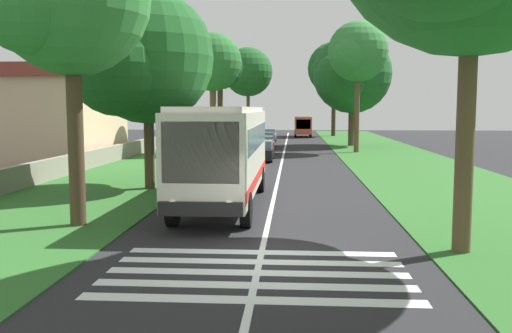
{
  "coord_description": "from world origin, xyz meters",
  "views": [
    {
      "loc": [
        -13.74,
        -0.8,
        3.7
      ],
      "look_at": [
        6.2,
        0.54,
        1.6
      ],
      "focal_mm": 39.36,
      "sensor_mm": 36.0,
      "label": 1
    }
  ],
  "objects_px": {
    "trailing_minibus_0": "(303,125)",
    "roadside_tree_left_0": "(69,2)",
    "roadside_tree_right_3": "(333,70)",
    "trailing_car_0": "(261,151)",
    "roadside_tree_left_3": "(142,61)",
    "roadside_tree_right_1": "(350,76)",
    "roadside_building": "(43,114)",
    "trailing_car_1": "(263,145)",
    "roadside_tree_left_1": "(219,68)",
    "roadside_tree_left_2": "(212,64)",
    "trailing_car_3": "(268,136)",
    "coach_bus": "(225,149)",
    "roadside_tree_left_4": "(247,73)",
    "roadside_tree_right_0": "(357,53)",
    "trailing_car_2": "(265,140)"
  },
  "relations": [
    {
      "from": "roadside_tree_left_3",
      "to": "roadside_tree_left_2",
      "type": "bearing_deg",
      "value": -0.69
    },
    {
      "from": "roadside_tree_right_1",
      "to": "roadside_building",
      "type": "distance_m",
      "value": 28.67
    },
    {
      "from": "trailing_car_1",
      "to": "roadside_tree_left_4",
      "type": "xyz_separation_m",
      "value": [
        29.84,
        3.78,
        7.61
      ]
    },
    {
      "from": "roadside_tree_left_2",
      "to": "roadside_tree_right_1",
      "type": "bearing_deg",
      "value": -48.73
    },
    {
      "from": "roadside_tree_left_3",
      "to": "roadside_building",
      "type": "distance_m",
      "value": 16.86
    },
    {
      "from": "trailing_minibus_0",
      "to": "trailing_car_3",
      "type": "bearing_deg",
      "value": 160.03
    },
    {
      "from": "trailing_car_2",
      "to": "roadside_tree_right_3",
      "type": "relative_size",
      "value": 0.35
    },
    {
      "from": "trailing_car_1",
      "to": "roadside_tree_left_3",
      "type": "bearing_deg",
      "value": 167.97
    },
    {
      "from": "trailing_car_3",
      "to": "roadside_tree_left_4",
      "type": "relative_size",
      "value": 0.37
    },
    {
      "from": "coach_bus",
      "to": "roadside_tree_left_4",
      "type": "xyz_separation_m",
      "value": [
        53.97,
        3.65,
        6.13
      ]
    },
    {
      "from": "roadside_tree_left_2",
      "to": "trailing_car_2",
      "type": "bearing_deg",
      "value": -26.43
    },
    {
      "from": "roadside_tree_right_1",
      "to": "roadside_building",
      "type": "height_order",
      "value": "roadside_tree_right_1"
    },
    {
      "from": "roadside_tree_left_4",
      "to": "roadside_tree_right_0",
      "type": "height_order",
      "value": "roadside_tree_left_4"
    },
    {
      "from": "trailing_car_3",
      "to": "trailing_minibus_0",
      "type": "xyz_separation_m",
      "value": [
        10.92,
        -3.97,
        0.88
      ]
    },
    {
      "from": "coach_bus",
      "to": "trailing_car_2",
      "type": "relative_size",
      "value": 2.6
    },
    {
      "from": "trailing_car_3",
      "to": "roadside_tree_right_1",
      "type": "distance_m",
      "value": 11.79
    },
    {
      "from": "trailing_minibus_0",
      "to": "roadside_tree_left_0",
      "type": "distance_m",
      "value": 55.79
    },
    {
      "from": "roadside_tree_left_1",
      "to": "roadside_tree_right_3",
      "type": "height_order",
      "value": "roadside_tree_right_3"
    },
    {
      "from": "trailing_car_2",
      "to": "trailing_car_3",
      "type": "height_order",
      "value": "same"
    },
    {
      "from": "trailing_car_0",
      "to": "roadside_building",
      "type": "xyz_separation_m",
      "value": [
        -1.27,
        15.03,
        2.57
      ]
    },
    {
      "from": "roadside_tree_right_3",
      "to": "trailing_car_3",
      "type": "bearing_deg",
      "value": 148.94
    },
    {
      "from": "trailing_minibus_0",
      "to": "roadside_tree_left_3",
      "type": "distance_m",
      "value": 47.87
    },
    {
      "from": "roadside_tree_left_0",
      "to": "roadside_tree_left_3",
      "type": "xyz_separation_m",
      "value": [
        7.94,
        -0.07,
        -1.12
      ]
    },
    {
      "from": "trailing_car_1",
      "to": "trailing_minibus_0",
      "type": "distance_m",
      "value": 27.1
    },
    {
      "from": "trailing_minibus_0",
      "to": "roadside_tree_left_4",
      "type": "height_order",
      "value": "roadside_tree_left_4"
    },
    {
      "from": "trailing_minibus_0",
      "to": "roadside_tree_left_1",
      "type": "height_order",
      "value": "roadside_tree_left_1"
    },
    {
      "from": "trailing_car_2",
      "to": "roadside_tree_left_1",
      "type": "relative_size",
      "value": 0.44
    },
    {
      "from": "coach_bus",
      "to": "roadside_tree_left_3",
      "type": "distance_m",
      "value": 6.79
    },
    {
      "from": "trailing_car_2",
      "to": "roadside_tree_right_0",
      "type": "xyz_separation_m",
      "value": [
        -5.51,
        -7.77,
        7.46
      ]
    },
    {
      "from": "trailing_car_3",
      "to": "roadside_tree_right_1",
      "type": "height_order",
      "value": "roadside_tree_right_1"
    },
    {
      "from": "roadside_tree_left_3",
      "to": "roadside_tree_left_4",
      "type": "xyz_separation_m",
      "value": [
        50.02,
        -0.52,
        2.51
      ]
    },
    {
      "from": "trailing_car_0",
      "to": "trailing_car_3",
      "type": "height_order",
      "value": "same"
    },
    {
      "from": "roadside_tree_right_3",
      "to": "trailing_car_0",
      "type": "bearing_deg",
      "value": 168.17
    },
    {
      "from": "roadside_tree_right_3",
      "to": "roadside_tree_left_0",
      "type": "bearing_deg",
      "value": 168.26
    },
    {
      "from": "roadside_tree_left_2",
      "to": "roadside_tree_left_1",
      "type": "bearing_deg",
      "value": 4.26
    },
    {
      "from": "coach_bus",
      "to": "roadside_tree_left_2",
      "type": "relative_size",
      "value": 1.17
    },
    {
      "from": "roadside_tree_left_4",
      "to": "trailing_car_1",
      "type": "bearing_deg",
      "value": -172.78
    },
    {
      "from": "roadside_tree_left_0",
      "to": "roadside_tree_left_2",
      "type": "xyz_separation_m",
      "value": [
        27.59,
        -0.31,
        0.26
      ]
    },
    {
      "from": "coach_bus",
      "to": "roadside_tree_right_1",
      "type": "height_order",
      "value": "roadside_tree_right_1"
    },
    {
      "from": "trailing_car_3",
      "to": "roadside_tree_left_3",
      "type": "relative_size",
      "value": 0.48
    },
    {
      "from": "roadside_tree_left_1",
      "to": "roadside_tree_left_2",
      "type": "xyz_separation_m",
      "value": [
        -9.99,
        -0.75,
        -0.38
      ]
    },
    {
      "from": "roadside_tree_left_3",
      "to": "roadside_tree_right_1",
      "type": "relative_size",
      "value": 0.83
    },
    {
      "from": "roadside_tree_right_0",
      "to": "roadside_tree_right_1",
      "type": "bearing_deg",
      "value": -1.86
    },
    {
      "from": "trailing_car_0",
      "to": "trailing_car_1",
      "type": "xyz_separation_m",
      "value": [
        6.03,
        0.16,
        0.0
      ]
    },
    {
      "from": "trailing_car_0",
      "to": "roadside_tree_right_3",
      "type": "height_order",
      "value": "roadside_tree_right_3"
    },
    {
      "from": "trailing_car_2",
      "to": "roadside_tree_left_2",
      "type": "bearing_deg",
      "value": 153.57
    },
    {
      "from": "trailing_car_0",
      "to": "roadside_tree_right_1",
      "type": "height_order",
      "value": "roadside_tree_right_1"
    },
    {
      "from": "trailing_car_1",
      "to": "roadside_tree_right_1",
      "type": "distance_m",
      "value": 13.97
    },
    {
      "from": "coach_bus",
      "to": "roadside_tree_left_0",
      "type": "xyz_separation_m",
      "value": [
        -3.99,
        4.24,
        4.74
      ]
    },
    {
      "from": "roadside_tree_left_3",
      "to": "roadside_tree_right_1",
      "type": "bearing_deg",
      "value": -21.92
    }
  ]
}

